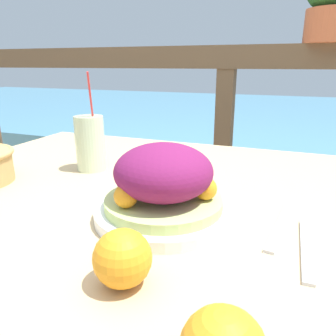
{
  "coord_description": "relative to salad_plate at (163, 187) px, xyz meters",
  "views": [
    {
      "loc": [
        0.27,
        -0.6,
        0.99
      ],
      "look_at": [
        0.04,
        -0.0,
        0.78
      ],
      "focal_mm": 35.0,
      "sensor_mm": 36.0,
      "label": 1
    }
  ],
  "objects": [
    {
      "name": "orange_near_basket",
      "position": [
        0.02,
        -0.19,
        -0.02
      ],
      "size": [
        0.07,
        0.07,
        0.07
      ],
      "color": "orange",
      "rests_on": "patio_table"
    },
    {
      "name": "railing_fence",
      "position": [
        -0.07,
        0.89,
        0.01
      ],
      "size": [
        2.8,
        0.08,
        1.06
      ],
      "color": "brown",
      "rests_on": "ground_plane"
    },
    {
      "name": "salad_plate",
      "position": [
        0.0,
        0.0,
        0.0
      ],
      "size": [
        0.25,
        0.25,
        0.14
      ],
      "color": "white",
      "rests_on": "patio_table"
    },
    {
      "name": "fork",
      "position": [
        0.2,
        0.03,
        -0.06
      ],
      "size": [
        0.04,
        0.18,
        0.0
      ],
      "color": "silver",
      "rests_on": "patio_table"
    },
    {
      "name": "patio_table",
      "position": [
        -0.07,
        0.1,
        -0.14
      ],
      "size": [
        1.19,
        0.94,
        0.72
      ],
      "color": "tan",
      "rests_on": "ground_plane"
    },
    {
      "name": "knife",
      "position": [
        0.24,
        -0.03,
        -0.06
      ],
      "size": [
        0.02,
        0.18,
        0.0
      ],
      "color": "silver",
      "rests_on": "patio_table"
    },
    {
      "name": "drink_glass",
      "position": [
        -0.28,
        0.19,
        0.01
      ],
      "size": [
        0.07,
        0.07,
        0.25
      ],
      "color": "beige",
      "rests_on": "patio_table"
    },
    {
      "name": "sea_backdrop",
      "position": [
        -0.07,
        3.39,
        -0.54
      ],
      "size": [
        12.0,
        4.0,
        0.47
      ],
      "color": "teal",
      "rests_on": "ground_plane"
    }
  ]
}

